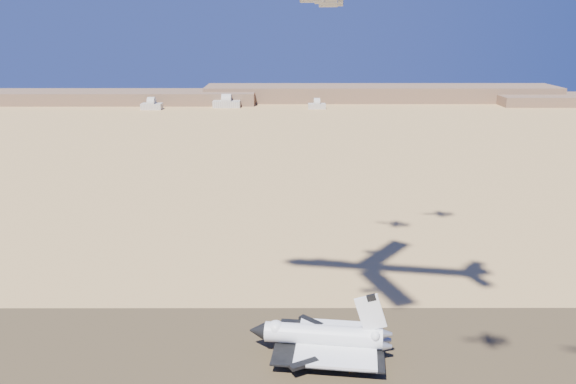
{
  "coord_description": "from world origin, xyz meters",
  "views": [
    {
      "loc": [
        7.45,
        -141.39,
        90.48
      ],
      "look_at": [
        7.66,
        8.0,
        45.33
      ],
      "focal_mm": 35.0,
      "sensor_mm": 36.0,
      "label": 1
    }
  ],
  "objects_px": {
    "shuttle": "(322,337)",
    "crew_a": "(352,370)",
    "crew_c": "(347,366)",
    "crew_b": "(350,370)"
  },
  "relations": [
    {
      "from": "shuttle",
      "to": "crew_c",
      "type": "relative_size",
      "value": 21.2
    },
    {
      "from": "shuttle",
      "to": "crew_a",
      "type": "relative_size",
      "value": 23.12
    },
    {
      "from": "crew_a",
      "to": "crew_c",
      "type": "xyz_separation_m",
      "value": [
        -1.14,
        1.47,
        0.08
      ]
    },
    {
      "from": "crew_a",
      "to": "crew_b",
      "type": "distance_m",
      "value": 0.65
    },
    {
      "from": "crew_a",
      "to": "crew_c",
      "type": "distance_m",
      "value": 1.86
    },
    {
      "from": "crew_a",
      "to": "shuttle",
      "type": "bearing_deg",
      "value": 59.6
    },
    {
      "from": "shuttle",
      "to": "crew_a",
      "type": "height_order",
      "value": "shuttle"
    },
    {
      "from": "shuttle",
      "to": "crew_c",
      "type": "bearing_deg",
      "value": -42.56
    },
    {
      "from": "crew_a",
      "to": "crew_b",
      "type": "relative_size",
      "value": 1.03
    },
    {
      "from": "shuttle",
      "to": "crew_b",
      "type": "bearing_deg",
      "value": -45.95
    }
  ]
}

